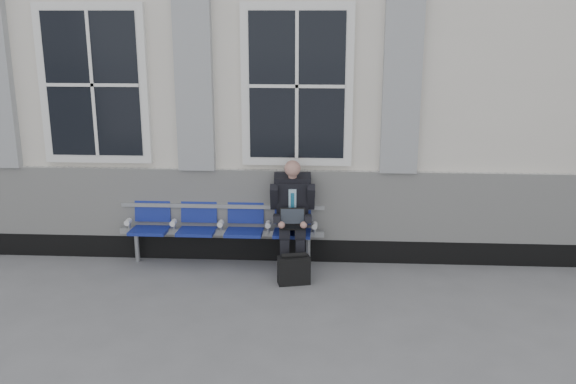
{
  "coord_description": "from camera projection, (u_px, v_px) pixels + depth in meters",
  "views": [
    {
      "loc": [
        0.7,
        -6.32,
        3.07
      ],
      "look_at": [
        0.27,
        0.9,
        1.07
      ],
      "focal_mm": 40.0,
      "sensor_mm": 36.0,
      "label": 1
    }
  ],
  "objects": [
    {
      "name": "briefcase",
      "position": [
        294.0,
        270.0,
        7.55
      ],
      "size": [
        0.4,
        0.24,
        0.39
      ],
      "color": "black",
      "rests_on": "ground"
    },
    {
      "name": "station_building",
      "position": [
        279.0,
        73.0,
        9.69
      ],
      "size": [
        14.4,
        4.4,
        4.49
      ],
      "color": "silver",
      "rests_on": "ground"
    },
    {
      "name": "businessman",
      "position": [
        292.0,
        211.0,
        7.87
      ],
      "size": [
        0.56,
        0.75,
        1.39
      ],
      "color": "black",
      "rests_on": "ground"
    },
    {
      "name": "bench",
      "position": [
        221.0,
        222.0,
        8.1
      ],
      "size": [
        2.6,
        0.47,
        0.91
      ],
      "color": "#9EA0A3",
      "rests_on": "ground"
    },
    {
      "name": "ground",
      "position": [
        258.0,
        309.0,
        6.94
      ],
      "size": [
        70.0,
        70.0,
        0.0
      ],
      "primitive_type": "plane",
      "color": "slate",
      "rests_on": "ground"
    }
  ]
}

